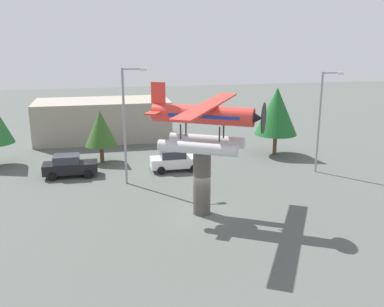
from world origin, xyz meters
TOP-DOWN VIEW (x-y plane):
  - ground_plane at (0.00, 0.00)m, footprint 140.00×140.00m
  - display_pedestal at (0.00, 0.00)m, footprint 1.10×1.10m
  - floatplane_monument at (0.11, -0.06)m, footprint 7.07×9.58m
  - car_near_black at (-8.59, 9.42)m, footprint 4.20×2.02m
  - car_mid_white at (-0.11, 9.32)m, footprint 4.20×2.02m
  - streetlight_primary at (-4.10, 6.78)m, footprint 1.84×0.28m
  - streetlight_secondary at (11.32, 6.55)m, footprint 1.84×0.28m
  - storefront_building at (-5.76, 22.00)m, footprint 13.98×6.34m
  - tree_east at (-6.04, 12.99)m, footprint 2.78×2.78m
  - tree_center_back at (9.85, 12.25)m, footprint 3.90×3.90m

SIDE VIEW (x-z plane):
  - ground_plane at x=0.00m, z-range 0.00..0.00m
  - car_near_black at x=-8.59m, z-range 0.00..1.76m
  - car_mid_white at x=-0.11m, z-range 0.00..1.76m
  - display_pedestal at x=0.00m, z-range 0.00..4.16m
  - storefront_building at x=-5.76m, z-range 0.00..4.21m
  - tree_east at x=-6.04m, z-range 0.74..5.35m
  - tree_center_back at x=9.85m, z-range 0.98..7.28m
  - streetlight_secondary at x=11.32m, z-range 0.64..8.78m
  - streetlight_primary at x=-4.10m, z-range 0.65..9.31m
  - floatplane_monument at x=0.11m, z-range 3.84..7.84m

